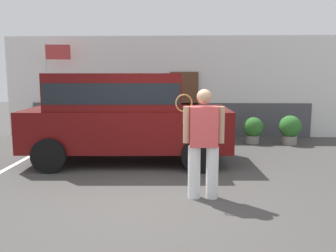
{
  "coord_description": "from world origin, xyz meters",
  "views": [
    {
      "loc": [
        0.42,
        -5.6,
        2.05
      ],
      "look_at": [
        0.13,
        1.2,
        1.05
      ],
      "focal_mm": 38.44,
      "sensor_mm": 36.0,
      "label": 1
    }
  ],
  "objects": [
    {
      "name": "ground_plane",
      "position": [
        0.0,
        0.0,
        0.0
      ],
      "size": [
        40.0,
        40.0,
        0.0
      ],
      "primitive_type": "plane",
      "color": "#423F3D"
    },
    {
      "name": "house_frontage",
      "position": [
        0.0,
        6.22,
        1.52
      ],
      "size": [
        10.76,
        0.4,
        3.24
      ],
      "color": "white",
      "rests_on": "ground_plane"
    },
    {
      "name": "parked_suv",
      "position": [
        -0.95,
        2.6,
        1.15
      ],
      "size": [
        4.68,
        2.32,
        2.05
      ],
      "rotation": [
        0.0,
        0.0,
        0.04
      ],
      "color": "#590C0C",
      "rests_on": "ground_plane"
    },
    {
      "name": "tennis_player_man",
      "position": [
        0.75,
        0.16,
        0.94
      ],
      "size": [
        0.8,
        0.28,
        1.8
      ],
      "rotation": [
        0.0,
        0.0,
        3.15
      ],
      "color": "white",
      "rests_on": "ground_plane"
    },
    {
      "name": "potted_plant_by_porch",
      "position": [
        2.49,
        4.96,
        0.43
      ],
      "size": [
        0.59,
        0.59,
        0.78
      ],
      "color": "gray",
      "rests_on": "ground_plane"
    },
    {
      "name": "potted_plant_secondary",
      "position": [
        3.53,
        4.85,
        0.47
      ],
      "size": [
        0.64,
        0.64,
        0.84
      ],
      "color": "gray",
      "rests_on": "ground_plane"
    },
    {
      "name": "flag_pole",
      "position": [
        -3.67,
        5.57,
        2.07
      ],
      "size": [
        0.8,
        0.13,
        2.98
      ],
      "color": "silver",
      "rests_on": "ground_plane"
    }
  ]
}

